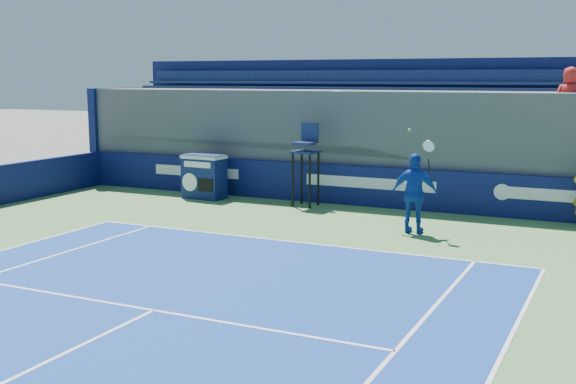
% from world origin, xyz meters
% --- Properties ---
extents(back_hoarding, '(20.40, 0.21, 1.20)m').
position_xyz_m(back_hoarding, '(0.00, 17.10, 0.60)').
color(back_hoarding, '#0D134A').
rests_on(back_hoarding, ground).
extents(match_clock, '(1.36, 0.81, 1.40)m').
position_xyz_m(match_clock, '(-5.18, 16.19, 0.74)').
color(match_clock, '#0F1B4E').
rests_on(match_clock, ground).
extents(umpire_chair, '(0.74, 0.74, 2.48)m').
position_xyz_m(umpire_chair, '(-1.74, 16.35, 1.53)').
color(umpire_chair, black).
rests_on(umpire_chair, ground).
extents(tennis_player, '(1.16, 0.50, 2.57)m').
position_xyz_m(tennis_player, '(2.21, 14.05, 1.00)').
color(tennis_player, '#133B9C').
rests_on(tennis_player, apron).
extents(stadium_seating, '(21.00, 4.05, 4.40)m').
position_xyz_m(stadium_seating, '(0.01, 19.15, 1.83)').
color(stadium_seating, '#4A4A4F').
rests_on(stadium_seating, ground).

